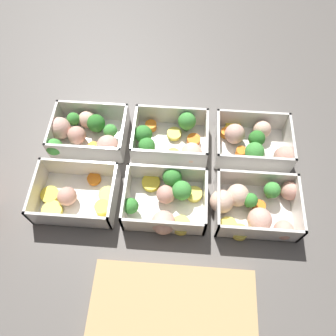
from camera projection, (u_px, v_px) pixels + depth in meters
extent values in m
plane|color=#56514C|center=(168.00, 172.00, 0.69)|extent=(4.00, 4.00, 0.00)
cube|color=silver|center=(250.00, 148.00, 0.72)|extent=(0.16, 0.12, 0.00)
cube|color=silver|center=(251.00, 120.00, 0.72)|extent=(0.16, 0.01, 0.06)
cube|color=silver|center=(254.00, 164.00, 0.67)|extent=(0.16, 0.00, 0.06)
cube|color=silver|center=(289.00, 143.00, 0.69)|extent=(0.01, 0.12, 0.06)
cube|color=silver|center=(217.00, 139.00, 0.70)|extent=(0.01, 0.12, 0.06)
sphere|color=beige|center=(262.00, 129.00, 0.71)|extent=(0.05, 0.05, 0.04)
cylinder|color=#519448|center=(252.00, 157.00, 0.70)|extent=(0.01, 0.01, 0.01)
sphere|color=#42933D|center=(255.00, 152.00, 0.68)|extent=(0.04, 0.04, 0.04)
cylinder|color=yellow|center=(233.00, 127.00, 0.73)|extent=(0.05, 0.05, 0.01)
cylinder|color=#407A37|center=(254.00, 144.00, 0.71)|extent=(0.01, 0.01, 0.02)
sphere|color=#2D7228|center=(257.00, 139.00, 0.69)|extent=(0.04, 0.04, 0.04)
sphere|color=tan|center=(285.00, 157.00, 0.68)|extent=(0.06, 0.06, 0.05)
cylinder|color=orange|center=(226.00, 133.00, 0.72)|extent=(0.03, 0.03, 0.01)
cylinder|color=orange|center=(241.00, 152.00, 0.70)|extent=(0.03, 0.03, 0.02)
sphere|color=#D19E8C|center=(235.00, 134.00, 0.71)|extent=(0.06, 0.06, 0.04)
cube|color=silver|center=(170.00, 143.00, 0.72)|extent=(0.16, 0.12, 0.00)
cube|color=silver|center=(172.00, 115.00, 0.73)|extent=(0.16, 0.01, 0.06)
cube|color=silver|center=(169.00, 159.00, 0.67)|extent=(0.16, 0.00, 0.06)
cube|color=silver|center=(206.00, 138.00, 0.70)|extent=(0.01, 0.12, 0.06)
cube|color=silver|center=(135.00, 134.00, 0.70)|extent=(0.01, 0.12, 0.06)
cylinder|color=yellow|center=(173.00, 155.00, 0.70)|extent=(0.03, 0.03, 0.02)
cylinder|color=orange|center=(193.00, 140.00, 0.72)|extent=(0.04, 0.04, 0.01)
sphere|color=beige|center=(191.00, 153.00, 0.68)|extent=(0.05, 0.05, 0.04)
cylinder|color=#519448|center=(186.00, 127.00, 0.73)|extent=(0.01, 0.01, 0.01)
sphere|color=#42933D|center=(187.00, 121.00, 0.71)|extent=(0.04, 0.04, 0.04)
cylinder|color=#49883F|center=(144.00, 140.00, 0.71)|extent=(0.01, 0.01, 0.02)
sphere|color=#388433|center=(143.00, 134.00, 0.70)|extent=(0.04, 0.04, 0.04)
cylinder|color=#49883F|center=(147.00, 150.00, 0.70)|extent=(0.01, 0.01, 0.01)
sphere|color=#388433|center=(147.00, 146.00, 0.69)|extent=(0.04, 0.04, 0.04)
cylinder|color=#DBC647|center=(174.00, 134.00, 0.73)|extent=(0.04, 0.04, 0.01)
cylinder|color=orange|center=(151.00, 126.00, 0.73)|extent=(0.04, 0.04, 0.02)
cube|color=silver|center=(92.00, 138.00, 0.73)|extent=(0.16, 0.12, 0.00)
cube|color=silver|center=(94.00, 111.00, 0.73)|extent=(0.16, 0.01, 0.06)
cube|color=silver|center=(84.00, 154.00, 0.68)|extent=(0.16, 0.00, 0.06)
cube|color=silver|center=(125.00, 134.00, 0.70)|extent=(0.01, 0.12, 0.06)
cube|color=silver|center=(55.00, 129.00, 0.71)|extent=(0.01, 0.12, 0.06)
cylinder|color=#49883F|center=(76.00, 124.00, 0.73)|extent=(0.01, 0.01, 0.02)
sphere|color=#388433|center=(73.00, 119.00, 0.72)|extent=(0.03, 0.03, 0.03)
sphere|color=tan|center=(77.00, 135.00, 0.71)|extent=(0.06, 0.06, 0.04)
sphere|color=#D19E8C|center=(108.00, 146.00, 0.69)|extent=(0.06, 0.06, 0.05)
cylinder|color=orange|center=(93.00, 146.00, 0.71)|extent=(0.02, 0.02, 0.01)
cylinder|color=#407A37|center=(98.00, 129.00, 0.73)|extent=(0.01, 0.01, 0.01)
sphere|color=#2D7228|center=(96.00, 123.00, 0.71)|extent=(0.04, 0.04, 0.04)
cylinder|color=#519448|center=(112.00, 136.00, 0.72)|extent=(0.01, 0.01, 0.01)
sphere|color=#42933D|center=(110.00, 131.00, 0.71)|extent=(0.03, 0.03, 0.03)
sphere|color=beige|center=(87.00, 119.00, 0.73)|extent=(0.05, 0.05, 0.04)
sphere|color=#D19E8C|center=(60.00, 128.00, 0.71)|extent=(0.07, 0.07, 0.05)
cylinder|color=#519448|center=(57.00, 152.00, 0.70)|extent=(0.01, 0.01, 0.02)
sphere|color=#42933D|center=(54.00, 147.00, 0.68)|extent=(0.04, 0.04, 0.04)
cube|color=silver|center=(254.00, 210.00, 0.65)|extent=(0.16, 0.12, 0.00)
cube|color=silver|center=(255.00, 179.00, 0.65)|extent=(0.16, 0.00, 0.06)
cube|color=silver|center=(259.00, 234.00, 0.60)|extent=(0.16, 0.01, 0.06)
cube|color=silver|center=(297.00, 208.00, 0.62)|extent=(0.01, 0.12, 0.06)
cube|color=silver|center=(217.00, 203.00, 0.63)|extent=(0.01, 0.12, 0.06)
cylinder|color=#49883F|center=(248.00, 204.00, 0.64)|extent=(0.01, 0.01, 0.02)
sphere|color=#388433|center=(250.00, 200.00, 0.62)|extent=(0.03, 0.03, 0.03)
sphere|color=beige|center=(238.00, 195.00, 0.63)|extent=(0.06, 0.06, 0.04)
sphere|color=beige|center=(222.00, 202.00, 0.63)|extent=(0.06, 0.06, 0.05)
sphere|color=#D19E8C|center=(260.00, 220.00, 0.61)|extent=(0.06, 0.06, 0.05)
cylinder|color=#519448|center=(269.00, 194.00, 0.65)|extent=(0.01, 0.01, 0.02)
sphere|color=#42933D|center=(272.00, 190.00, 0.63)|extent=(0.03, 0.03, 0.03)
sphere|color=tan|center=(290.00, 191.00, 0.64)|extent=(0.04, 0.04, 0.04)
cylinder|color=orange|center=(259.00, 206.00, 0.64)|extent=(0.03, 0.03, 0.01)
cylinder|color=#DBC647|center=(228.00, 226.00, 0.62)|extent=(0.04, 0.04, 0.01)
cylinder|color=#DBC647|center=(240.00, 232.00, 0.62)|extent=(0.04, 0.04, 0.01)
sphere|color=tan|center=(284.00, 230.00, 0.61)|extent=(0.05, 0.05, 0.04)
cube|color=silver|center=(165.00, 204.00, 0.65)|extent=(0.16, 0.12, 0.00)
cube|color=silver|center=(167.00, 173.00, 0.66)|extent=(0.16, 0.00, 0.06)
cube|color=silver|center=(163.00, 227.00, 0.60)|extent=(0.16, 0.01, 0.06)
cube|color=silver|center=(205.00, 202.00, 0.63)|extent=(0.01, 0.12, 0.06)
cube|color=silver|center=(126.00, 197.00, 0.63)|extent=(0.01, 0.12, 0.06)
cylinder|color=yellow|center=(151.00, 183.00, 0.67)|extent=(0.04, 0.04, 0.01)
sphere|color=#D19E8C|center=(164.00, 223.00, 0.61)|extent=(0.06, 0.06, 0.05)
cylinder|color=#DBC647|center=(194.00, 194.00, 0.65)|extent=(0.04, 0.04, 0.01)
cylinder|color=#49883F|center=(172.00, 182.00, 0.66)|extent=(0.01, 0.01, 0.02)
sphere|color=#388433|center=(172.00, 177.00, 0.65)|extent=(0.04, 0.04, 0.04)
cylinder|color=#DBC647|center=(181.00, 225.00, 0.62)|extent=(0.05, 0.05, 0.02)
cylinder|color=#49883F|center=(131.00, 209.00, 0.64)|extent=(0.01, 0.01, 0.01)
sphere|color=#388433|center=(131.00, 206.00, 0.62)|extent=(0.03, 0.03, 0.03)
cylinder|color=#519448|center=(181.00, 195.00, 0.65)|extent=(0.01, 0.01, 0.01)
sphere|color=#42933D|center=(182.00, 190.00, 0.63)|extent=(0.04, 0.04, 0.04)
sphere|color=tan|center=(166.00, 194.00, 0.64)|extent=(0.05, 0.05, 0.04)
cube|color=silver|center=(79.00, 199.00, 0.66)|extent=(0.16, 0.12, 0.00)
cube|color=silver|center=(81.00, 168.00, 0.66)|extent=(0.16, 0.00, 0.06)
cube|color=silver|center=(69.00, 221.00, 0.61)|extent=(0.16, 0.01, 0.06)
cube|color=silver|center=(114.00, 196.00, 0.63)|extent=(0.01, 0.12, 0.06)
cube|color=silver|center=(37.00, 191.00, 0.64)|extent=(0.01, 0.12, 0.06)
cylinder|color=orange|center=(94.00, 179.00, 0.67)|extent=(0.04, 0.04, 0.01)
cylinder|color=#DBC647|center=(108.00, 196.00, 0.65)|extent=(0.04, 0.04, 0.01)
cylinder|color=#DBC647|center=(52.00, 210.00, 0.64)|extent=(0.05, 0.05, 0.01)
cylinder|color=yellow|center=(103.00, 208.00, 0.64)|extent=(0.04, 0.04, 0.02)
sphere|color=tan|center=(67.00, 196.00, 0.64)|extent=(0.05, 0.05, 0.04)
cylinder|color=yellow|center=(50.00, 195.00, 0.65)|extent=(0.04, 0.04, 0.01)
cube|color=tan|center=(172.00, 321.00, 0.54)|extent=(0.28, 0.18, 0.02)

